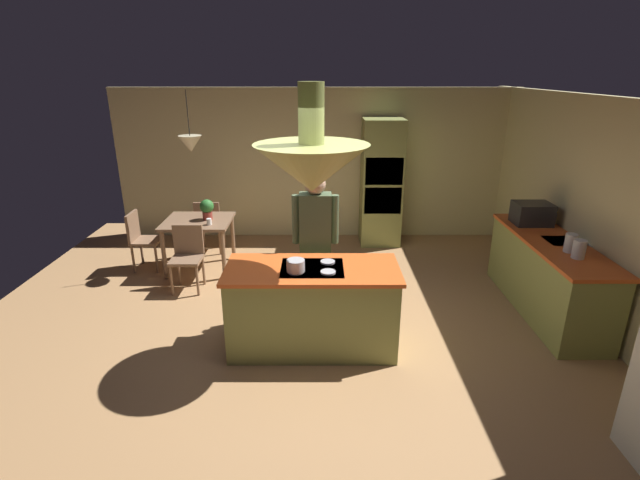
% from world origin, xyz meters
% --- Properties ---
extents(ground, '(8.16, 8.16, 0.00)m').
position_xyz_m(ground, '(0.00, 0.00, 0.00)').
color(ground, '#AD7F51').
extents(wall_back, '(6.80, 0.10, 2.55)m').
position_xyz_m(wall_back, '(0.00, 3.45, 1.27)').
color(wall_back, beige).
rests_on(wall_back, ground).
extents(wall_right, '(0.10, 7.20, 2.55)m').
position_xyz_m(wall_right, '(3.25, 0.40, 1.27)').
color(wall_right, beige).
rests_on(wall_right, ground).
extents(kitchen_island, '(1.79, 0.80, 0.94)m').
position_xyz_m(kitchen_island, '(0.00, -0.20, 0.46)').
color(kitchen_island, '#8C934C').
rests_on(kitchen_island, ground).
extents(counter_run_right, '(0.73, 2.19, 0.92)m').
position_xyz_m(counter_run_right, '(2.84, 0.60, 0.47)').
color(counter_run_right, '#8C934C').
rests_on(counter_run_right, ground).
extents(oven_tower, '(0.66, 0.62, 2.09)m').
position_xyz_m(oven_tower, '(1.10, 3.04, 1.04)').
color(oven_tower, '#8C934C').
rests_on(oven_tower, ground).
extents(dining_table, '(0.96, 0.87, 0.76)m').
position_xyz_m(dining_table, '(-1.70, 1.90, 0.65)').
color(dining_table, '#826046').
rests_on(dining_table, ground).
extents(person_at_island, '(0.53, 0.23, 1.74)m').
position_xyz_m(person_at_island, '(0.03, 0.47, 1.01)').
color(person_at_island, tan).
rests_on(person_at_island, ground).
extents(range_hood, '(1.10, 1.10, 1.00)m').
position_xyz_m(range_hood, '(0.00, -0.20, 1.97)').
color(range_hood, '#8C934C').
extents(pendant_light_over_table, '(0.32, 0.32, 0.82)m').
position_xyz_m(pendant_light_over_table, '(-1.70, 1.90, 1.86)').
color(pendant_light_over_table, beige).
extents(chair_facing_island, '(0.40, 0.40, 0.87)m').
position_xyz_m(chair_facing_island, '(-1.70, 1.25, 0.50)').
color(chair_facing_island, '#826046').
rests_on(chair_facing_island, ground).
extents(chair_by_back_wall, '(0.40, 0.40, 0.87)m').
position_xyz_m(chair_by_back_wall, '(-1.70, 2.55, 0.50)').
color(chair_by_back_wall, '#826046').
rests_on(chair_by_back_wall, ground).
extents(chair_at_corner, '(0.40, 0.40, 0.87)m').
position_xyz_m(chair_at_corner, '(-2.56, 1.90, 0.50)').
color(chair_at_corner, '#826046').
rests_on(chair_at_corner, ground).
extents(potted_plant_on_table, '(0.20, 0.20, 0.30)m').
position_xyz_m(potted_plant_on_table, '(-1.56, 1.93, 0.93)').
color(potted_plant_on_table, '#99382D').
rests_on(potted_plant_on_table, dining_table).
extents(cup_on_table, '(0.07, 0.07, 0.09)m').
position_xyz_m(cup_on_table, '(-1.48, 1.68, 0.81)').
color(cup_on_table, white).
rests_on(cup_on_table, dining_table).
extents(canister_flour, '(0.13, 0.13, 0.20)m').
position_xyz_m(canister_flour, '(2.84, 0.06, 1.02)').
color(canister_flour, silver).
rests_on(canister_flour, counter_run_right).
extents(canister_sugar, '(0.13, 0.13, 0.21)m').
position_xyz_m(canister_sugar, '(2.84, 0.24, 1.02)').
color(canister_sugar, silver).
rests_on(canister_sugar, counter_run_right).
extents(microwave_on_counter, '(0.46, 0.36, 0.28)m').
position_xyz_m(microwave_on_counter, '(2.84, 1.24, 1.06)').
color(microwave_on_counter, '#232326').
rests_on(microwave_on_counter, counter_run_right).
extents(cooking_pot_on_cooktop, '(0.18, 0.18, 0.12)m').
position_xyz_m(cooking_pot_on_cooktop, '(-0.16, -0.33, 1.00)').
color(cooking_pot_on_cooktop, '#B2B2B7').
rests_on(cooking_pot_on_cooktop, kitchen_island).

